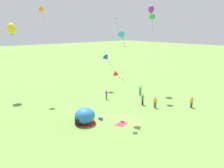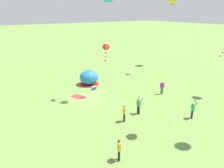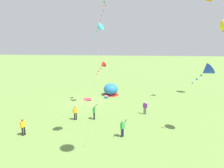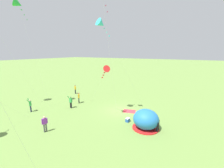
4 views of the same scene
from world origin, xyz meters
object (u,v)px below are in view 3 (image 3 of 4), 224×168
object	(u,v)px
person_far_back	(23,126)
kite_blue	(207,71)
person_near_tent	(145,107)
kite_red	(102,65)
kite_orange	(208,0)
popup_tent	(111,90)
cooler_box	(106,97)
kite_pink	(104,12)
kite_cyan	(99,28)
person_flying_kite	(94,112)
person_strolling	(75,112)
person_arms_raised	(122,127)

from	to	relation	value
person_far_back	kite_blue	size ratio (longest dim) A/B	0.24
person_near_tent	person_far_back	size ratio (longest dim) A/B	1.00
person_near_tent	kite_red	distance (m)	8.70
kite_orange	kite_blue	world-z (taller)	kite_orange
popup_tent	cooler_box	size ratio (longest dim) A/B	5.04
kite_pink	kite_cyan	xyz separation A→B (m)	(0.72, -0.54, -2.23)
person_far_back	kite_red	world-z (taller)	kite_red
cooler_box	kite_red	world-z (taller)	kite_red
popup_tent	kite_cyan	xyz separation A→B (m)	(6.02, -0.68, 10.18)
popup_tent	kite_orange	distance (m)	20.37
kite_blue	kite_red	xyz separation A→B (m)	(-7.88, -11.60, -0.47)
kite_orange	person_near_tent	bearing A→B (deg)	-51.57
person_flying_kite	kite_cyan	bearing A→B (deg)	-175.35
cooler_box	kite_pink	world-z (taller)	kite_pink
kite_orange	kite_cyan	xyz separation A→B (m)	(4.22, -15.15, -4.05)
cooler_box	kite_pink	bearing A→B (deg)	5.82
person_flying_kite	person_near_tent	distance (m)	6.66
person_strolling	kite_red	world-z (taller)	kite_red
person_arms_raised	kite_cyan	bearing A→B (deg)	-154.88
person_flying_kite	kite_orange	bearing A→B (deg)	122.65
person_arms_raised	kite_blue	world-z (taller)	kite_blue
person_arms_raised	person_far_back	bearing A→B (deg)	-83.31
cooler_box	person_strolling	xyz separation A→B (m)	(9.42, -2.02, 0.74)
person_far_back	person_arms_raised	distance (m)	9.82
person_arms_raised	popup_tent	bearing A→B (deg)	-166.80
person_near_tent	kite_pink	distance (m)	14.21
person_far_back	kite_pink	xyz separation A→B (m)	(-10.79, 6.10, 12.44)
kite_pink	kite_orange	bearing A→B (deg)	103.48
person_near_tent	kite_cyan	distance (m)	12.41
person_flying_kite	kite_orange	xyz separation A→B (m)	(-9.43, 14.73, 14.23)
person_strolling	kite_blue	distance (m)	14.79
kite_cyan	kite_red	distance (m)	5.28
cooler_box	person_near_tent	xyz separation A→B (m)	(6.32, 6.32, 0.74)
person_far_back	kite_blue	xyz separation A→B (m)	(-2.94, 17.44, 5.47)
popup_tent	kite_blue	world-z (taller)	kite_blue
cooler_box	kite_cyan	world-z (taller)	kite_cyan
person_arms_raised	kite_blue	bearing A→B (deg)	103.12
person_arms_raised	kite_red	size ratio (longest dim) A/B	0.29
person_strolling	person_flying_kite	size ratio (longest dim) A/B	0.91
kite_blue	person_arms_raised	bearing A→B (deg)	-76.88
kite_orange	kite_pink	bearing A→B (deg)	-76.52
kite_orange	kite_blue	bearing A→B (deg)	-16.07
person_strolling	person_flying_kite	bearing A→B (deg)	102.29
person_flying_kite	person_near_tent	world-z (taller)	person_flying_kite
person_far_back	kite_orange	world-z (taller)	kite_orange
person_strolling	kite_cyan	distance (m)	11.83
person_far_back	person_near_tent	bearing A→B (deg)	121.67
person_strolling	kite_pink	distance (m)	14.19
cooler_box	person_arms_raised	world-z (taller)	person_arms_raised
person_far_back	kite_red	size ratio (longest dim) A/B	0.26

